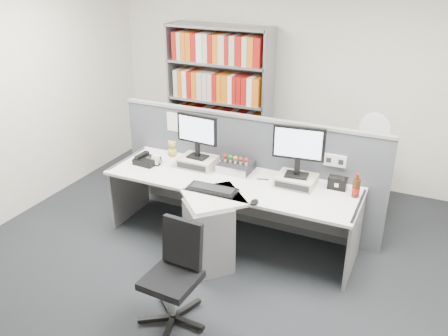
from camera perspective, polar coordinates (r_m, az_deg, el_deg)
The scene contains 21 objects.
ground at distance 4.51m, azimuth -3.58°, elevation -13.86°, with size 5.50×5.50×0.00m, color #292C30.
room_shell at distance 3.68m, azimuth -4.31°, elevation 8.56°, with size 5.04×5.54×2.72m.
partition at distance 5.14m, azimuth 2.86°, elevation -0.26°, with size 3.00×0.08×1.27m.
desk at distance 4.70m, azimuth -0.28°, elevation -5.41°, with size 2.60×1.20×0.72m.
monitor_riser_left at distance 5.05m, azimuth -3.23°, elevation 0.76°, with size 0.38×0.31×0.10m.
monitor_riser_right at distance 4.68m, azimuth 8.78°, elevation -1.53°, with size 0.38×0.31×0.10m.
monitor_left at distance 4.93m, azimuth -3.31°, elevation 4.33°, with size 0.47×0.16×0.48m.
monitor_right at distance 4.53m, azimuth 9.07°, elevation 2.53°, with size 0.50×0.18×0.51m.
desktop_pc at distance 4.94m, azimuth 1.48°, elevation 0.17°, with size 0.34×0.30×0.09m.
figurines at distance 4.89m, azimuth 1.41°, elevation 1.12°, with size 0.29×0.05×0.09m.
keyboard at distance 4.53m, azimuth -1.43°, elevation -2.60°, with size 0.50×0.20×0.03m.
mouse at distance 4.29m, azimuth 3.72°, elevation -4.19°, with size 0.07×0.11×0.04m, color black.
desk_phone at distance 5.18m, azimuth -9.43°, elevation 0.95°, with size 0.25×0.23×0.10m.
desk_calendar at distance 5.12m, azimuth -8.31°, elevation 0.86°, with size 0.09×0.07×0.11m.
plush_toy at distance 5.03m, azimuth -6.33°, elevation 2.16°, with size 0.11×0.11×0.19m.
speaker at distance 4.68m, azimuth 13.68°, elevation -1.80°, with size 0.18×0.10×0.12m, color black.
cola_bottle at distance 4.56m, azimuth 15.79°, elevation -2.37°, with size 0.07×0.07×0.24m.
shelving_unit at distance 6.39m, azimuth -0.55°, elevation 7.92°, with size 1.41×0.40×2.00m.
filing_cabinet at distance 5.67m, azimuth 16.99°, elevation -2.25°, with size 0.45×0.61×0.70m.
desk_fan at distance 5.40m, azimuth 17.88°, elevation 4.38°, with size 0.33×0.20×0.56m.
office_chair at distance 3.91m, azimuth -5.93°, elevation -12.40°, with size 0.55×0.57×0.86m.
Camera 1 is at (1.74, -3.09, 2.80)m, focal length 37.51 mm.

